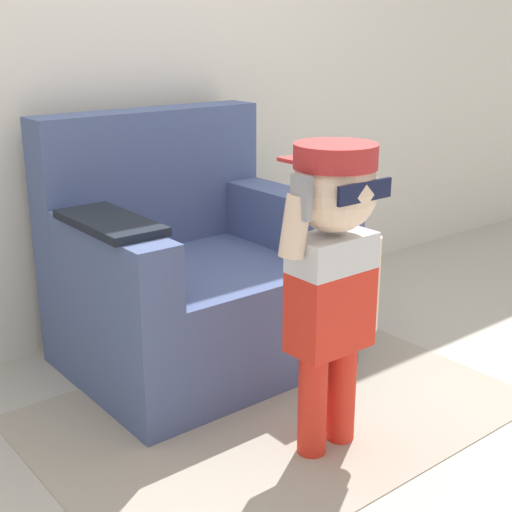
% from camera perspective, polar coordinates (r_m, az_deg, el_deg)
% --- Properties ---
extents(ground_plane, '(10.00, 10.00, 0.00)m').
position_cam_1_polar(ground_plane, '(2.92, -5.31, -9.61)').
color(ground_plane, '#ADA89E').
extents(wall_back, '(10.00, 0.05, 2.60)m').
position_cam_1_polar(wall_back, '(3.13, -12.62, 16.72)').
color(wall_back, silver).
rests_on(wall_back, ground_plane).
extents(armchair, '(1.03, 0.86, 1.02)m').
position_cam_1_polar(armchair, '(2.94, -5.28, -1.85)').
color(armchair, '#475684').
rests_on(armchair, ground_plane).
extents(person_child, '(0.42, 0.31, 1.02)m').
position_cam_1_polar(person_child, '(2.20, 6.16, 0.22)').
color(person_child, red).
rests_on(person_child, ground_plane).
extents(side_table, '(0.30, 0.30, 0.47)m').
position_cam_1_polar(side_table, '(3.48, 4.19, 0.12)').
color(side_table, white).
rests_on(side_table, ground_plane).
extents(rug, '(1.69, 1.18, 0.01)m').
position_cam_1_polar(rug, '(2.68, 1.46, -12.14)').
color(rug, '#9E9384').
rests_on(rug, ground_plane).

